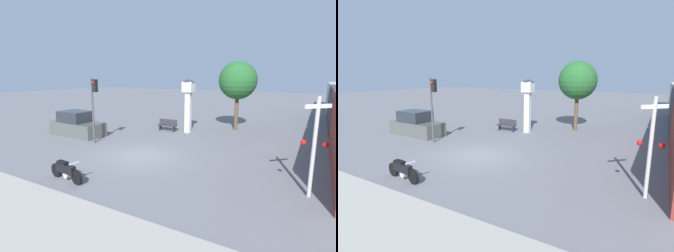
{
  "view_description": "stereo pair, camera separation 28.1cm",
  "coord_description": "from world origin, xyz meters",
  "views": [
    {
      "loc": [
        8.34,
        -11.27,
        4.44
      ],
      "look_at": [
        0.9,
        1.51,
        1.53
      ],
      "focal_mm": 28.0,
      "sensor_mm": 36.0,
      "label": 1
    },
    {
      "loc": [
        8.58,
        -11.13,
        4.44
      ],
      "look_at": [
        0.9,
        1.51,
        1.53
      ],
      "focal_mm": 28.0,
      "sensor_mm": 36.0,
      "label": 2
    }
  ],
  "objects": [
    {
      "name": "street_tree",
      "position": [
        2.56,
        9.64,
        3.97
      ],
      "size": [
        3.0,
        3.0,
        5.49
      ],
      "color": "brown",
      "rests_on": "ground_plane"
    },
    {
      "name": "railroad_crossing_signal",
      "position": [
        8.31,
        -0.87,
        2.03
      ],
      "size": [
        0.9,
        0.82,
        3.72
      ],
      "color": "#B7B7BC",
      "rests_on": "ground_plane"
    },
    {
      "name": "clock_tower",
      "position": [
        -0.42,
        6.88,
        2.72
      ],
      "size": [
        0.93,
        0.93,
        4.11
      ],
      "color": "white",
      "rests_on": "ground_plane"
    },
    {
      "name": "ground_plane",
      "position": [
        0.0,
        0.0,
        0.0
      ],
      "size": [
        120.0,
        120.0,
        0.0
      ],
      "primitive_type": "plane",
      "color": "slate"
    },
    {
      "name": "traffic_light",
      "position": [
        -4.23,
        0.84,
        2.92
      ],
      "size": [
        0.5,
        0.35,
        4.25
      ],
      "color": "#47474C",
      "rests_on": "ground_plane"
    },
    {
      "name": "motorcycle",
      "position": [
        -0.7,
        -4.36,
        0.44
      ],
      "size": [
        2.09,
        0.45,
        0.92
      ],
      "rotation": [
        0.0,
        0.0,
        -0.1
      ],
      "color": "black",
      "rests_on": "ground_plane"
    },
    {
      "name": "parked_car",
      "position": [
        -7.11,
        1.82,
        0.75
      ],
      "size": [
        4.25,
        1.92,
        1.8
      ],
      "rotation": [
        0.0,
        0.0,
        -0.03
      ],
      "color": "#4C514C",
      "rests_on": "ground_plane"
    },
    {
      "name": "bench",
      "position": [
        -2.08,
        6.53,
        0.49
      ],
      "size": [
        1.6,
        0.44,
        0.92
      ],
      "color": "#2D2D33",
      "rests_on": "ground_plane"
    }
  ]
}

